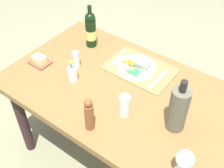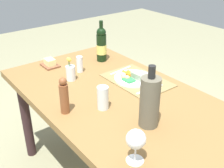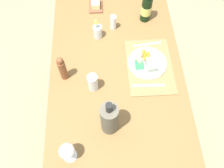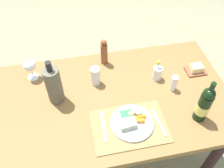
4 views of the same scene
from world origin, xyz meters
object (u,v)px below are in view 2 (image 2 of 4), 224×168
at_px(knife, 121,70).
at_px(water_tumbler, 103,99).
at_px(cooler_bottle, 150,102).
at_px(pepper_mill, 64,96).
at_px(fork, 150,89).
at_px(wine_bottle, 101,45).
at_px(flower_vase, 71,72).
at_px(butter_dish, 50,63).
at_px(dining_table, 115,107).
at_px(salt_shaker, 79,64).
at_px(dinner_plate, 133,77).
at_px(wine_glass, 136,140).

height_order(knife, water_tumbler, water_tumbler).
bearing_deg(cooler_bottle, pepper_mill, 37.56).
xyz_separation_m(cooler_bottle, pepper_mill, (0.34, 0.26, -0.03)).
relative_size(fork, pepper_mill, 1.01).
relative_size(pepper_mill, wine_bottle, 0.67).
bearing_deg(flower_vase, pepper_mill, 145.29).
bearing_deg(knife, fork, 167.04).
xyz_separation_m(cooler_bottle, butter_dish, (0.93, 0.05, -0.11)).
distance_m(dining_table, fork, 0.23).
xyz_separation_m(fork, water_tumbler, (0.01, 0.34, 0.05)).
distance_m(salt_shaker, flower_vase, 0.13).
height_order(fork, water_tumbler, water_tumbler).
bearing_deg(flower_vase, butter_dish, 1.49).
bearing_deg(water_tumbler, flower_vase, -5.50).
height_order(flower_vase, water_tumbler, flower_vase).
bearing_deg(knife, butter_dish, 35.58).
height_order(knife, flower_vase, flower_vase).
bearing_deg(flower_vase, dining_table, -160.80).
xyz_separation_m(dining_table, dinner_plate, (0.07, -0.20, 0.11)).
xyz_separation_m(knife, wine_glass, (-0.71, 0.50, 0.10)).
xyz_separation_m(wine_glass, butter_dish, (1.08, -0.16, -0.08)).
bearing_deg(pepper_mill, fork, -100.78).
bearing_deg(fork, dining_table, 66.09).
xyz_separation_m(dining_table, pepper_mill, (0.01, 0.33, 0.19)).
relative_size(water_tumbler, pepper_mill, 0.64).
height_order(fork, cooler_bottle, cooler_bottle).
bearing_deg(fork, water_tumbler, 90.45).
xyz_separation_m(dining_table, knife, (0.22, -0.22, 0.10)).
xyz_separation_m(dinner_plate, wine_bottle, (0.39, -0.04, 0.10)).
xyz_separation_m(cooler_bottle, water_tumbler, (0.25, 0.09, -0.07)).
bearing_deg(cooler_bottle, flower_vase, 4.13).
bearing_deg(flower_vase, cooler_bottle, -175.87).
bearing_deg(salt_shaker, cooler_bottle, 175.36).
distance_m(fork, salt_shaker, 0.52).
bearing_deg(flower_vase, fork, -143.98).
bearing_deg(dinner_plate, salt_shaker, 32.54).
bearing_deg(dinner_plate, knife, -8.73).
relative_size(knife, flower_vase, 1.23).
height_order(dining_table, fork, fork).
height_order(dinner_plate, pepper_mill, pepper_mill).
bearing_deg(knife, flower_vase, 67.40).
xyz_separation_m(knife, flower_vase, (0.10, 0.33, 0.05)).
relative_size(dining_table, water_tumbler, 11.56).
height_order(wine_glass, butter_dish, wine_glass).
distance_m(wine_bottle, butter_dish, 0.39).
distance_m(dining_table, wine_bottle, 0.56).
relative_size(knife, wine_bottle, 0.64).
xyz_separation_m(salt_shaker, wine_glass, (-0.87, 0.28, 0.05)).
bearing_deg(pepper_mill, butter_dish, -19.43).
bearing_deg(flower_vase, knife, -105.99).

